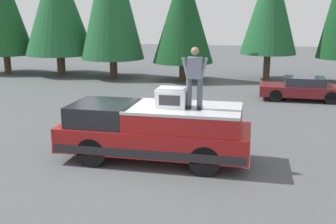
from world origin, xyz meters
The scene contains 9 objects.
ground_plane centered at (0.00, 0.00, 0.00)m, with size 90.00×90.00×0.00m, color #4C4F51.
pickup_truck centered at (0.47, -0.48, 0.87)m, with size 2.01×5.54×1.65m.
compressor_unit centered at (0.36, -1.01, 1.93)m, with size 0.65×0.84×0.56m.
person_on_truck_bed centered at (0.32, -1.65, 2.55)m, with size 0.29×0.72×1.69m.
parked_car_maroon centered at (10.20, -5.61, 0.58)m, with size 1.64×4.10×1.16m.
conifer_left centered at (16.45, -4.01, 4.77)m, with size 3.59×3.59×7.89m.
conifer_center_left centered at (14.98, 1.28, 4.23)m, with size 3.84×3.84×7.33m.
conifer_right centered at (15.75, 10.16, 4.90)m, with size 4.73×4.73×8.42m.
conifer_far_right centered at (15.59, 14.31, 4.74)m, with size 3.93×3.93×8.16m.
Camera 1 is at (-10.41, -3.22, 4.22)m, focal length 42.95 mm.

